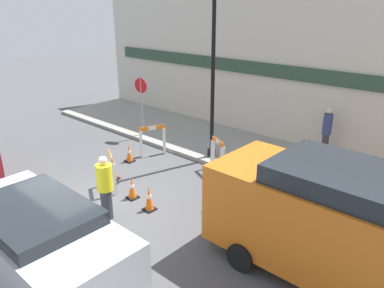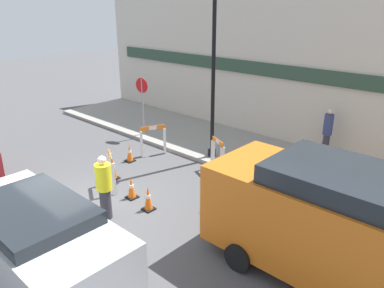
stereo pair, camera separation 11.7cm
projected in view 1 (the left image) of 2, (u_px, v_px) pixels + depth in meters
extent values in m
plane|color=#4C4C4F|center=(84.00, 211.00, 9.94)|extent=(60.00, 60.00, 0.00)
cube|color=gray|center=(227.00, 146.00, 14.29)|extent=(18.00, 3.59, 0.14)
cube|color=beige|center=(258.00, 69.00, 14.64)|extent=(18.00, 0.12, 5.50)
cube|color=#2D4738|center=(257.00, 69.00, 14.55)|extent=(16.20, 0.10, 0.50)
cylinder|color=black|center=(211.00, 153.00, 13.16)|extent=(0.29, 0.29, 0.24)
cylinder|color=black|center=(213.00, 77.00, 12.22)|extent=(0.13, 0.13, 5.57)
cylinder|color=gray|center=(142.00, 107.00, 14.97)|extent=(0.06, 0.06, 2.29)
cylinder|color=red|center=(141.00, 86.00, 14.66)|extent=(0.60, 0.11, 0.60)
cube|color=white|center=(110.00, 169.00, 11.27)|extent=(0.12, 0.14, 0.98)
cube|color=white|center=(114.00, 180.00, 10.61)|extent=(0.12, 0.14, 0.98)
cube|color=orange|center=(110.00, 156.00, 10.74)|extent=(0.71, 0.41, 0.15)
cube|color=white|center=(110.00, 156.00, 10.74)|extent=(0.22, 0.14, 0.14)
cube|color=white|center=(220.00, 194.00, 9.99)|extent=(0.14, 0.09, 0.84)
cube|color=white|center=(245.00, 185.00, 10.44)|extent=(0.14, 0.09, 0.84)
cube|color=orange|center=(234.00, 173.00, 10.04)|extent=(0.27, 0.92, 0.15)
cube|color=white|center=(234.00, 173.00, 10.04)|extent=(0.10, 0.28, 0.14)
cube|color=white|center=(222.00, 162.00, 11.83)|extent=(0.11, 0.14, 0.97)
cube|color=white|center=(213.00, 154.00, 12.43)|extent=(0.11, 0.14, 0.97)
cube|color=orange|center=(218.00, 142.00, 11.94)|extent=(0.70, 0.34, 0.15)
cube|color=white|center=(218.00, 142.00, 11.94)|extent=(0.22, 0.12, 0.13)
cube|color=white|center=(164.00, 141.00, 13.60)|extent=(0.14, 0.11, 0.96)
cube|color=white|center=(141.00, 144.00, 13.29)|extent=(0.14, 0.11, 0.96)
cube|color=orange|center=(152.00, 128.00, 13.25)|extent=(0.42, 0.85, 0.15)
cube|color=white|center=(152.00, 128.00, 13.25)|extent=(0.15, 0.26, 0.13)
cube|color=black|center=(237.00, 189.00, 11.08)|extent=(0.30, 0.30, 0.04)
cone|color=orange|center=(238.00, 178.00, 10.95)|extent=(0.22, 0.22, 0.69)
cylinder|color=white|center=(238.00, 177.00, 10.94)|extent=(0.13, 0.13, 0.10)
cube|color=black|center=(130.00, 161.00, 13.06)|extent=(0.30, 0.30, 0.04)
cone|color=orange|center=(129.00, 153.00, 12.95)|extent=(0.23, 0.22, 0.59)
cylinder|color=white|center=(129.00, 152.00, 12.94)|extent=(0.13, 0.13, 0.08)
cube|color=black|center=(133.00, 197.00, 10.61)|extent=(0.30, 0.30, 0.04)
cone|color=orange|center=(132.00, 187.00, 10.49)|extent=(0.22, 0.23, 0.61)
cylinder|color=white|center=(132.00, 186.00, 10.48)|extent=(0.13, 0.13, 0.09)
cube|color=black|center=(150.00, 209.00, 10.01)|extent=(0.30, 0.30, 0.04)
cone|color=orange|center=(149.00, 198.00, 9.88)|extent=(0.23, 0.23, 0.65)
cylinder|color=white|center=(149.00, 197.00, 9.87)|extent=(0.13, 0.13, 0.09)
cube|color=black|center=(114.00, 178.00, 11.76)|extent=(0.30, 0.30, 0.04)
cone|color=orange|center=(113.00, 168.00, 11.64)|extent=(0.23, 0.23, 0.66)
cylinder|color=white|center=(113.00, 167.00, 11.63)|extent=(0.13, 0.13, 0.09)
cylinder|color=#33333D|center=(107.00, 204.00, 9.49)|extent=(0.31, 0.31, 0.82)
cylinder|color=yellow|center=(104.00, 177.00, 9.22)|extent=(0.43, 0.43, 0.68)
sphere|color=beige|center=(103.00, 161.00, 9.06)|extent=(0.24, 0.24, 0.22)
cylinder|color=#33333D|center=(325.00, 146.00, 12.94)|extent=(0.31, 0.31, 0.86)
cylinder|color=navy|center=(328.00, 124.00, 12.66)|extent=(0.43, 0.43, 0.71)
sphere|color=beige|center=(329.00, 111.00, 12.50)|extent=(0.27, 0.27, 0.20)
cube|color=#B7BABF|center=(40.00, 243.00, 7.20)|extent=(4.38, 1.82, 1.11)
cube|color=#1E2328|center=(35.00, 218.00, 7.01)|extent=(2.41, 1.67, 0.51)
cylinder|color=black|center=(123.00, 275.00, 7.18)|extent=(0.60, 0.18, 0.60)
cylinder|color=black|center=(52.00, 223.00, 8.88)|extent=(0.60, 0.18, 0.60)
cube|color=#D16619|center=(350.00, 232.00, 7.00)|extent=(5.55, 2.04, 1.74)
cube|color=#1E2328|center=(357.00, 191.00, 6.69)|extent=(3.05, 1.87, 0.74)
cylinder|color=black|center=(289.00, 218.00, 9.09)|extent=(0.60, 0.18, 0.60)
cylinder|color=black|center=(241.00, 257.00, 7.68)|extent=(0.60, 0.18, 0.60)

